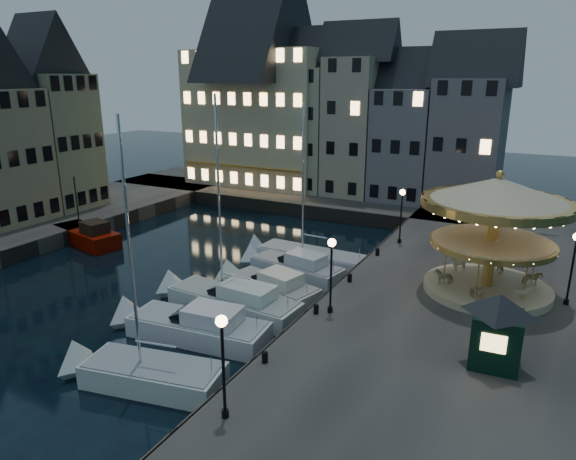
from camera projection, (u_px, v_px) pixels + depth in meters
The scene contains 31 objects.
ground at pixel (211, 314), 30.37m from camera, with size 160.00×160.00×0.00m, color black.
quay_east at pixel (475, 312), 29.09m from camera, with size 16.00×56.00×1.30m, color #474442.
quay_north at pixel (299, 196), 57.50m from camera, with size 44.00×12.00×1.30m, color #474442.
quaywall_e at pixel (343, 287), 32.62m from camera, with size 0.15×44.00×1.30m, color #47423A.
quaywall_n at pixel (290, 209), 51.52m from camera, with size 48.00×0.15×1.30m, color #47423A.
quaywall_w at pixel (36, 249), 39.83m from camera, with size 0.15×44.00×1.30m, color #47423A.
streetlamp_a at pixel (223, 352), 18.38m from camera, with size 0.44×0.44×4.17m.
streetlamp_b at pixel (331, 265), 26.88m from camera, with size 0.44×0.44×4.17m.
streetlamp_c at pixel (401, 208), 38.34m from camera, with size 0.44×0.44×4.17m.
streetlamp_d at pixel (574, 258), 27.83m from camera, with size 0.44×0.44×4.17m.
bollard_a at pixel (265, 356), 22.74m from camera, with size 0.30×0.30×0.57m.
bollard_b at pixel (316, 308), 27.41m from camera, with size 0.30×0.30×0.57m.
bollard_c at pixel (350, 277), 31.66m from camera, with size 0.30×0.30×0.57m.
bollard_d at pixel (378, 251), 36.33m from camera, with size 0.30×0.30×0.57m.
townhouse_na at pixel (222, 125), 62.23m from camera, with size 5.50×8.00×12.80m.
townhouse_nb at pixel (261, 123), 59.67m from camera, with size 6.16×8.00×13.80m.
townhouse_nc at pixel (308, 120), 56.86m from camera, with size 6.82×8.00×14.80m.
townhouse_nd at pixel (357, 118), 54.17m from camera, with size 5.50×8.00×15.80m.
townhouse_ne at pixel (407, 135), 52.20m from camera, with size 6.16×8.00×12.80m.
townhouse_nf at pixel (469, 133), 49.38m from camera, with size 6.82×8.00×13.80m.
townhouse_wc at pixel (51, 131), 48.71m from camera, with size 8.80×5.50×14.20m.
hotel_corner at pixel (261, 110), 59.22m from camera, with size 17.60×9.00×16.80m.
motorboat_a at pixel (143, 374), 23.31m from camera, with size 7.53×3.70×12.45m.
motorboat_b at pixel (192, 326), 27.47m from camera, with size 8.74×3.33×2.15m.
motorboat_c at pixel (229, 300), 30.60m from camera, with size 9.42×3.03×12.48m.
motorboat_d at pixel (267, 287), 32.58m from camera, with size 7.39×3.94×2.15m.
motorboat_e at pixel (292, 268), 35.90m from camera, with size 7.85×3.57×2.15m.
motorboat_f at pixel (305, 257), 38.28m from camera, with size 9.36×2.85×12.42m.
red_fishing_boat at pixel (88, 236), 42.75m from camera, with size 7.27×3.90×5.77m.
carousel at pixel (496, 214), 28.91m from camera, with size 8.28×8.28×7.25m.
ticket_kiosk at pixel (498, 317), 22.04m from camera, with size 3.25×3.25×3.81m.
Camera 1 is at (16.82, -22.41, 13.52)m, focal length 32.00 mm.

